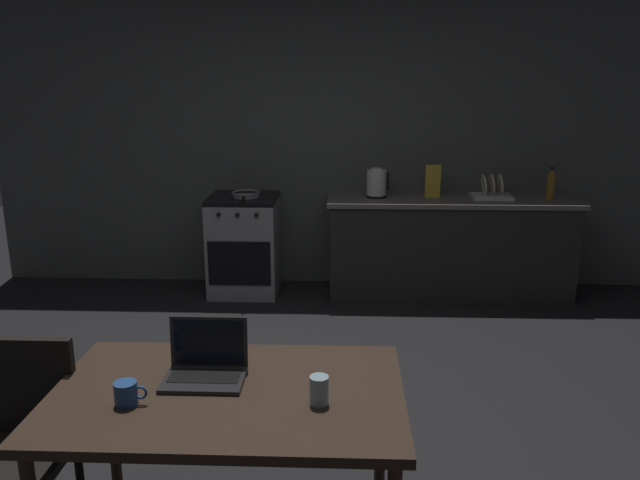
{
  "coord_description": "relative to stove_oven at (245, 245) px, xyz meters",
  "views": [
    {
      "loc": [
        0.35,
        -3.03,
        1.91
      ],
      "look_at": [
        0.2,
        0.85,
        0.88
      ],
      "focal_mm": 34.68,
      "sensor_mm": 36.0,
      "label": 1
    }
  ],
  "objects": [
    {
      "name": "back_wall",
      "position": [
        0.84,
        0.35,
        0.97
      ],
      "size": [
        6.4,
        0.1,
        2.83
      ],
      "primitive_type": "cube",
      "color": "#4D504E",
      "rests_on": "ground_plane"
    },
    {
      "name": "electric_kettle",
      "position": [
        1.18,
        0.0,
        0.57
      ],
      "size": [
        0.2,
        0.18,
        0.26
      ],
      "color": "black",
      "rests_on": "kitchen_counter"
    },
    {
      "name": "coffee_mug",
      "position": [
        0.1,
        -3.31,
        0.33
      ],
      "size": [
        0.12,
        0.08,
        0.09
      ],
      "color": "#264C8C",
      "rests_on": "dining_table"
    },
    {
      "name": "frying_pan",
      "position": [
        0.03,
        -0.03,
        0.47
      ],
      "size": [
        0.25,
        0.43,
        0.05
      ],
      "color": "gray",
      "rests_on": "stove_oven"
    },
    {
      "name": "dish_rack",
      "position": [
        2.18,
        0.0,
        0.49
      ],
      "size": [
        0.34,
        0.26,
        0.21
      ],
      "color": "silver",
      "rests_on": "kitchen_counter"
    },
    {
      "name": "laptop",
      "position": [
        0.34,
        -3.09,
        0.33
      ],
      "size": [
        0.32,
        0.24,
        0.23
      ],
      "rotation": [
        0.0,
        0.0,
        0.21
      ],
      "color": "#232326",
      "rests_on": "dining_table"
    },
    {
      "name": "drinking_glass",
      "position": [
        0.81,
        -3.28,
        0.34
      ],
      "size": [
        0.07,
        0.07,
        0.11
      ],
      "color": "#99B7C6",
      "rests_on": "dining_table"
    },
    {
      "name": "ground_plane",
      "position": [
        0.54,
        -2.32,
        -0.44
      ],
      "size": [
        12.0,
        12.0,
        0.0
      ],
      "primitive_type": "plane",
      "color": "black"
    },
    {
      "name": "cereal_box",
      "position": [
        1.67,
        0.02,
        0.59
      ],
      "size": [
        0.13,
        0.05,
        0.29
      ],
      "color": "gold",
      "rests_on": "kitchen_counter"
    },
    {
      "name": "stove_oven",
      "position": [
        0.0,
        0.0,
        0.0
      ],
      "size": [
        0.6,
        0.62,
        0.88
      ],
      "color": "gray",
      "rests_on": "ground_plane"
    },
    {
      "name": "dining_table",
      "position": [
        0.45,
        -3.19,
        0.22
      ],
      "size": [
        1.37,
        0.85,
        0.73
      ],
      "color": "#332319",
      "rests_on": "ground_plane"
    },
    {
      "name": "kitchen_counter",
      "position": [
        1.83,
        0.0,
        0.0
      ],
      "size": [
        2.16,
        0.64,
        0.88
      ],
      "color": "#282623",
      "rests_on": "ground_plane"
    },
    {
      "name": "chair",
      "position": [
        -0.4,
        -3.17,
        0.06
      ],
      "size": [
        0.4,
        0.4,
        0.88
      ],
      "rotation": [
        0.0,
        0.0,
        0.0
      ],
      "color": "black",
      "rests_on": "ground_plane"
    },
    {
      "name": "bottle",
      "position": [
        2.66,
        -0.05,
        0.58
      ],
      "size": [
        0.07,
        0.07,
        0.28
      ],
      "color": "#8C601E",
      "rests_on": "kitchen_counter"
    }
  ]
}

